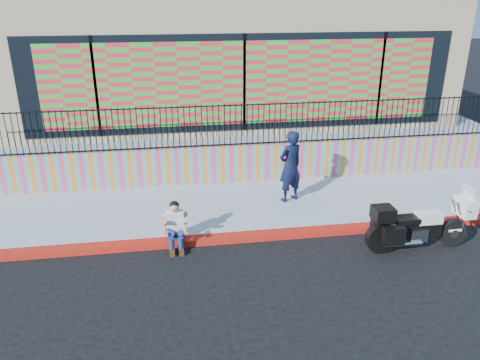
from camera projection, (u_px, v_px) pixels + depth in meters
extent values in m
plane|color=black|center=(272.00, 238.00, 10.91)|extent=(90.00, 90.00, 0.00)
cube|color=#9D0B10|center=(272.00, 235.00, 10.88)|extent=(16.00, 0.30, 0.15)
cube|color=#96A0B4|center=(259.00, 205.00, 12.39)|extent=(16.00, 3.00, 0.15)
cube|color=#E23B70|center=(249.00, 163.00, 13.63)|extent=(16.00, 0.20, 1.10)
cube|color=#96A0B4|center=(227.00, 121.00, 18.33)|extent=(16.00, 10.00, 1.25)
cube|color=tan|center=(227.00, 53.00, 17.16)|extent=(14.00, 8.00, 4.00)
cube|color=black|center=(244.00, 83.00, 13.63)|extent=(12.60, 0.04, 2.80)
cube|color=red|center=(244.00, 83.00, 13.60)|extent=(11.48, 0.02, 2.40)
cylinder|color=black|center=(453.00, 233.00, 10.45)|extent=(0.65, 0.14, 0.65)
cylinder|color=black|center=(382.00, 238.00, 10.21)|extent=(0.65, 0.14, 0.65)
cube|color=black|center=(419.00, 229.00, 10.27)|extent=(0.94, 0.28, 0.34)
cube|color=silver|center=(416.00, 233.00, 10.30)|extent=(0.39, 0.34, 0.30)
cube|color=white|center=(428.00, 217.00, 10.19)|extent=(0.54, 0.32, 0.24)
cube|color=black|center=(406.00, 220.00, 10.12)|extent=(0.54, 0.34, 0.12)
cube|color=white|center=(465.00, 206.00, 10.23)|extent=(0.30, 0.51, 0.41)
cube|color=silver|center=(470.00, 193.00, 10.12)|extent=(0.18, 0.45, 0.33)
cube|color=black|center=(383.00, 213.00, 9.98)|extent=(0.43, 0.41, 0.30)
cube|color=black|center=(394.00, 236.00, 9.87)|extent=(0.47, 0.18, 0.39)
cube|color=black|center=(382.00, 223.00, 10.42)|extent=(0.47, 0.18, 0.39)
cube|color=white|center=(454.00, 229.00, 10.41)|extent=(0.32, 0.16, 0.06)
imported|color=black|center=(290.00, 166.00, 12.17)|extent=(0.82, 0.70, 1.91)
cube|color=navy|center=(176.00, 234.00, 10.56)|extent=(0.36, 0.28, 0.18)
cube|color=white|center=(175.00, 221.00, 10.39)|extent=(0.38, 0.27, 0.54)
sphere|color=tan|center=(174.00, 208.00, 10.22)|extent=(0.21, 0.21, 0.21)
cube|color=#472814|center=(172.00, 252.00, 10.21)|extent=(0.11, 0.26, 0.10)
cube|color=#472814|center=(182.00, 251.00, 10.24)|extent=(0.11, 0.26, 0.10)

